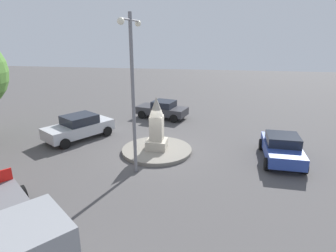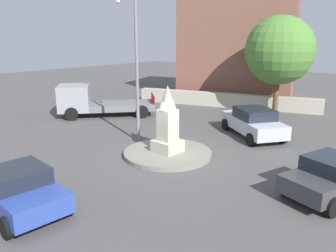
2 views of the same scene
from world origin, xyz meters
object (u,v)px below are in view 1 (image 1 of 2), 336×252
(streetlamp, at_px, (132,81))
(monument, at_px, (157,127))
(car_dark_grey_passing, at_px, (162,109))
(truck_grey_near_island, at_px, (12,239))
(car_blue_approaching, at_px, (282,148))
(car_silver_waiting, at_px, (79,127))

(streetlamp, bearing_deg, monument, 168.03)
(car_dark_grey_passing, relative_size, truck_grey_near_island, 0.69)
(monument, relative_size, car_dark_grey_passing, 0.71)
(car_blue_approaching, height_order, car_silver_waiting, car_silver_waiting)
(streetlamp, height_order, car_silver_waiting, streetlamp)
(monument, relative_size, truck_grey_near_island, 0.48)
(truck_grey_near_island, bearing_deg, car_blue_approaching, 134.39)
(car_dark_grey_passing, bearing_deg, monument, 7.75)
(monument, height_order, truck_grey_near_island, monument)
(car_blue_approaching, relative_size, car_silver_waiting, 0.85)
(monument, distance_m, car_blue_approaching, 6.82)
(monument, height_order, streetlamp, streetlamp)
(monument, xyz_separation_m, car_dark_grey_passing, (-6.83, -0.93, -0.81))
(monument, bearing_deg, car_silver_waiting, -103.79)
(monument, distance_m, truck_grey_near_island, 9.25)
(car_dark_grey_passing, xyz_separation_m, car_silver_waiting, (5.52, -4.42, 0.07))
(car_silver_waiting, xyz_separation_m, truck_grey_near_island, (10.25, 3.03, 0.21))
(streetlamp, relative_size, car_silver_waiting, 1.59)
(car_blue_approaching, bearing_deg, car_silver_waiting, -96.39)
(car_dark_grey_passing, height_order, car_silver_waiting, car_silver_waiting)
(car_silver_waiting, height_order, truck_grey_near_island, truck_grey_near_island)
(car_dark_grey_passing, distance_m, car_silver_waiting, 7.07)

